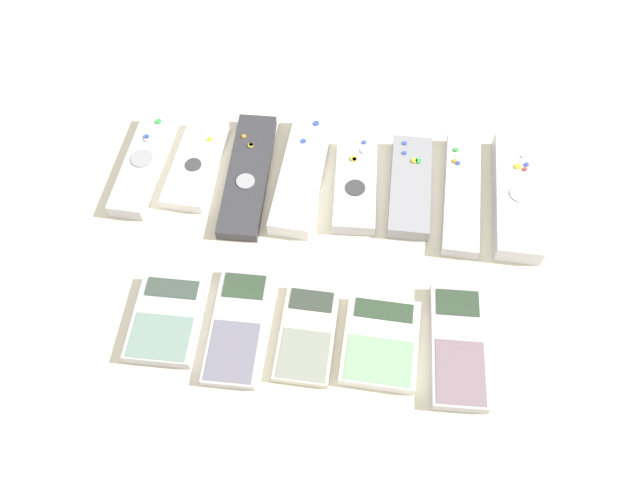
{
  "coord_description": "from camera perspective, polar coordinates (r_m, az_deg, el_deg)",
  "views": [
    {
      "loc": [
        0.05,
        -0.39,
        0.71
      ],
      "look_at": [
        0.0,
        0.03,
        0.01
      ],
      "focal_mm": 35.0,
      "sensor_mm": 36.0,
      "label": 1
    }
  ],
  "objects": [
    {
      "name": "ground_plane",
      "position": [
        0.81,
        -0.23,
        -2.15
      ],
      "size": [
        3.0,
        3.0,
        0.0
      ],
      "primitive_type": "plane",
      "color": "beige"
    },
    {
      "name": "remote_0",
      "position": [
        0.92,
        -15.83,
        6.71
      ],
      "size": [
        0.05,
        0.17,
        0.02
      ],
      "rotation": [
        0.0,
        0.0,
        -0.03
      ],
      "color": "#B7B7BC",
      "rests_on": "ground_plane"
    },
    {
      "name": "remote_1",
      "position": [
        0.9,
        -11.27,
        6.82
      ],
      "size": [
        0.07,
        0.15,
        0.02
      ],
      "rotation": [
        0.0,
        0.0,
        -0.05
      ],
      "color": "white",
      "rests_on": "ground_plane"
    },
    {
      "name": "remote_2",
      "position": [
        0.88,
        -6.6,
        5.94
      ],
      "size": [
        0.06,
        0.21,
        0.02
      ],
      "rotation": [
        0.0,
        0.0,
        0.03
      ],
      "color": "#333338",
      "rests_on": "ground_plane"
    },
    {
      "name": "remote_3",
      "position": [
        0.87,
        -1.67,
        6.12
      ],
      "size": [
        0.07,
        0.2,
        0.03
      ],
      "rotation": [
        0.0,
        0.0,
        -0.05
      ],
      "color": "white",
      "rests_on": "ground_plane"
    },
    {
      "name": "remote_4",
      "position": [
        0.86,
        3.26,
        5.16
      ],
      "size": [
        0.07,
        0.16,
        0.02
      ],
      "rotation": [
        0.0,
        0.0,
        0.06
      ],
      "color": "#B7B7BC",
      "rests_on": "ground_plane"
    },
    {
      "name": "remote_5",
      "position": [
        0.87,
        8.24,
        4.89
      ],
      "size": [
        0.06,
        0.16,
        0.02
      ],
      "rotation": [
        0.0,
        0.0,
        0.01
      ],
      "color": "gray",
      "rests_on": "ground_plane"
    },
    {
      "name": "remote_6",
      "position": [
        0.88,
        12.82,
        4.2
      ],
      "size": [
        0.05,
        0.2,
        0.02
      ],
      "rotation": [
        0.0,
        0.0,
        -0.02
      ],
      "color": "#B7B7BC",
      "rests_on": "ground_plane"
    },
    {
      "name": "remote_7",
      "position": [
        0.89,
        17.53,
        3.91
      ],
      "size": [
        0.06,
        0.2,
        0.03
      ],
      "rotation": [
        0.0,
        0.0,
        -0.01
      ],
      "color": "silver",
      "rests_on": "ground_plane"
    },
    {
      "name": "calculator_0",
      "position": [
        0.78,
        -13.85,
        -7.07
      ],
      "size": [
        0.08,
        0.11,
        0.02
      ],
      "rotation": [
        0.0,
        0.0,
        0.02
      ],
      "color": "#B2B2B7",
      "rests_on": "ground_plane"
    },
    {
      "name": "calculator_1",
      "position": [
        0.77,
        -7.51,
        -7.82
      ],
      "size": [
        0.07,
        0.15,
        0.01
      ],
      "rotation": [
        0.0,
        0.0,
        0.02
      ],
      "color": "#B2B2B7",
      "rests_on": "ground_plane"
    },
    {
      "name": "calculator_2",
      "position": [
        0.76,
        -1.5,
        -8.55
      ],
      "size": [
        0.07,
        0.12,
        0.01
      ],
      "rotation": [
        0.0,
        0.0,
        -0.01
      ],
      "color": "beige",
      "rests_on": "ground_plane"
    },
    {
      "name": "calculator_3",
      "position": [
        0.75,
        5.55,
        -9.3
      ],
      "size": [
        0.09,
        0.11,
        0.02
      ],
      "rotation": [
        0.0,
        0.0,
        -0.03
      ],
      "color": "silver",
      "rests_on": "ground_plane"
    },
    {
      "name": "calculator_4",
      "position": [
        0.77,
        12.5,
        -9.42
      ],
      "size": [
        0.07,
        0.16,
        0.02
      ],
      "rotation": [
        0.0,
        0.0,
        0.04
      ],
      "color": "#B2B2B7",
      "rests_on": "ground_plane"
    }
  ]
}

